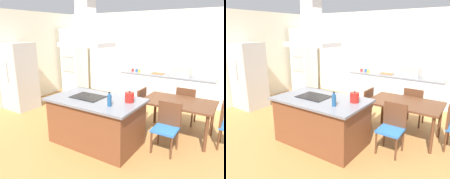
% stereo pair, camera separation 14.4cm
% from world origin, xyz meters
% --- Properties ---
extents(ground, '(16.00, 16.00, 0.00)m').
position_xyz_m(ground, '(0.00, 1.50, 0.00)').
color(ground, '#AD753D').
extents(wall_back, '(7.20, 0.10, 2.70)m').
position_xyz_m(wall_back, '(0.00, 3.25, 1.35)').
color(wall_back, silver).
rests_on(wall_back, ground).
extents(wall_left, '(0.10, 8.80, 2.70)m').
position_xyz_m(wall_left, '(-3.45, 1.00, 1.35)').
color(wall_left, silver).
rests_on(wall_left, ground).
extents(kitchen_island, '(1.74, 1.06, 0.90)m').
position_xyz_m(kitchen_island, '(0.00, 0.00, 0.45)').
color(kitchen_island, brown).
rests_on(kitchen_island, ground).
extents(cooktop, '(0.60, 0.44, 0.01)m').
position_xyz_m(cooktop, '(-0.18, 0.00, 0.91)').
color(cooktop, black).
rests_on(cooktop, kitchen_island).
extents(tea_kettle, '(0.21, 0.16, 0.20)m').
position_xyz_m(tea_kettle, '(0.63, 0.16, 0.99)').
color(tea_kettle, '#B21E19').
rests_on(tea_kettle, kitchen_island).
extents(olive_oil_bottle, '(0.07, 0.07, 0.25)m').
position_xyz_m(olive_oil_bottle, '(0.44, -0.20, 1.01)').
color(olive_oil_bottle, navy).
rests_on(olive_oil_bottle, kitchen_island).
extents(back_counter, '(2.67, 0.62, 0.90)m').
position_xyz_m(back_counter, '(0.39, 2.88, 0.45)').
color(back_counter, white).
rests_on(back_counter, ground).
extents(countertop_microwave, '(0.50, 0.38, 0.28)m').
position_xyz_m(countertop_microwave, '(0.81, 2.88, 1.04)').
color(countertop_microwave, '#B2AFAA').
rests_on(countertop_microwave, back_counter).
extents(coffee_mug_red, '(0.08, 0.08, 0.09)m').
position_xyz_m(coffee_mug_red, '(-0.69, 2.87, 0.95)').
color(coffee_mug_red, red).
rests_on(coffee_mug_red, back_counter).
extents(coffee_mug_blue, '(0.08, 0.08, 0.09)m').
position_xyz_m(coffee_mug_blue, '(-0.57, 2.90, 0.95)').
color(coffee_mug_blue, '#2D56B2').
rests_on(coffee_mug_blue, back_counter).
extents(coffee_mug_yellow, '(0.08, 0.08, 0.09)m').
position_xyz_m(coffee_mug_yellow, '(-0.44, 2.82, 0.95)').
color(coffee_mug_yellow, gold).
rests_on(coffee_mug_yellow, back_counter).
extents(cutting_board, '(0.34, 0.24, 0.02)m').
position_xyz_m(cutting_board, '(0.12, 2.93, 0.91)').
color(cutting_board, '#995B33').
rests_on(cutting_board, back_counter).
extents(wall_oven_stack, '(0.70, 0.66, 2.20)m').
position_xyz_m(wall_oven_stack, '(-2.90, 2.65, 1.10)').
color(wall_oven_stack, white).
rests_on(wall_oven_stack, ground).
extents(refrigerator, '(0.80, 0.73, 1.82)m').
position_xyz_m(refrigerator, '(-2.98, 0.47, 0.91)').
color(refrigerator, '#B2AFAA').
rests_on(refrigerator, ground).
extents(dining_table, '(1.40, 0.90, 0.75)m').
position_xyz_m(dining_table, '(1.24, 1.14, 0.67)').
color(dining_table, '#59331E').
rests_on(dining_table, ground).
extents(chair_facing_back_wall, '(0.42, 0.42, 0.89)m').
position_xyz_m(chair_facing_back_wall, '(1.24, 1.80, 0.51)').
color(chair_facing_back_wall, '#2D6BB7').
rests_on(chair_facing_back_wall, ground).
extents(chair_at_left_end, '(0.42, 0.42, 0.89)m').
position_xyz_m(chair_at_left_end, '(0.32, 1.14, 0.51)').
color(chair_at_left_end, '#2D6BB7').
rests_on(chair_at_left_end, ground).
extents(chair_facing_island, '(0.42, 0.42, 0.89)m').
position_xyz_m(chair_facing_island, '(1.24, 0.47, 0.51)').
color(chair_facing_island, '#2D6BB7').
rests_on(chair_facing_island, ground).
extents(range_hood, '(0.90, 0.55, 0.78)m').
position_xyz_m(range_hood, '(-0.18, 0.00, 2.10)').
color(range_hood, '#ADADB2').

